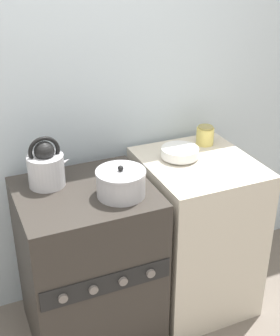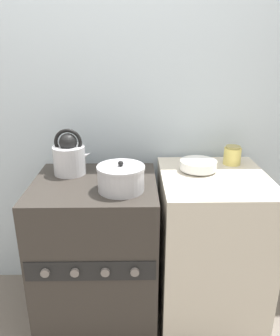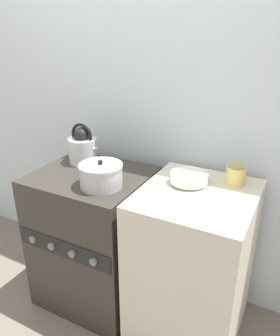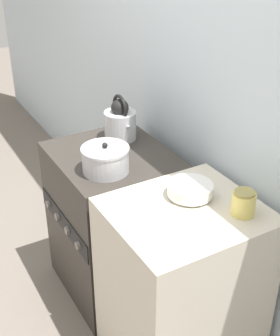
{
  "view_description": "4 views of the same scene",
  "coord_description": "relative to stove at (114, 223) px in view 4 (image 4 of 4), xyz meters",
  "views": [
    {
      "loc": [
        -0.55,
        -1.65,
        2.06
      ],
      "look_at": [
        0.29,
        0.28,
        1.0
      ],
      "focal_mm": 50.0,
      "sensor_mm": 36.0,
      "label": 1
    },
    {
      "loc": [
        0.22,
        -1.34,
        1.61
      ],
      "look_at": [
        0.25,
        0.3,
        1.0
      ],
      "focal_mm": 35.0,
      "sensor_mm": 36.0,
      "label": 2
    },
    {
      "loc": [
        1.11,
        -1.16,
        1.72
      ],
      "look_at": [
        0.33,
        0.33,
        1.01
      ],
      "focal_mm": 35.0,
      "sensor_mm": 36.0,
      "label": 3
    },
    {
      "loc": [
        2.03,
        -0.68,
        2.09
      ],
      "look_at": [
        0.3,
        0.31,
        0.98
      ],
      "focal_mm": 50.0,
      "sensor_mm": 36.0,
      "label": 4
    }
  ],
  "objects": [
    {
      "name": "stove",
      "position": [
        0.0,
        0.0,
        0.0
      ],
      "size": [
        0.68,
        0.63,
        0.92
      ],
      "color": "#332D28",
      "rests_on": "ground_plane"
    },
    {
      "name": "ground_plane",
      "position": [
        0.0,
        -0.3,
        -0.46
      ],
      "size": [
        12.0,
        12.0,
        0.0
      ],
      "primitive_type": "plane",
      "color": "#70665B"
    },
    {
      "name": "wall_back",
      "position": [
        0.0,
        0.43,
        0.79
      ],
      "size": [
        7.0,
        0.06,
        2.5
      ],
      "color": "silver",
      "rests_on": "ground_plane"
    },
    {
      "name": "counter",
      "position": [
        0.67,
        0.03,
        0.01
      ],
      "size": [
        0.59,
        0.66,
        0.94
      ],
      "color": "beige",
      "rests_on": "ground_plane"
    },
    {
      "name": "enamel_bowl",
      "position": [
        0.59,
        0.1,
        0.52
      ],
      "size": [
        0.21,
        0.21,
        0.06
      ],
      "color": "white",
      "rests_on": "counter"
    },
    {
      "name": "cooking_pot",
      "position": [
        0.15,
        -0.11,
        0.52
      ],
      "size": [
        0.24,
        0.24,
        0.16
      ],
      "color": "#B2B2B7",
      "rests_on": "stove"
    },
    {
      "name": "kettle",
      "position": [
        -0.15,
        0.13,
        0.56
      ],
      "size": [
        0.22,
        0.18,
        0.27
      ],
      "color": "silver",
      "rests_on": "stove"
    },
    {
      "name": "storage_jar",
      "position": [
        0.81,
        0.22,
        0.54
      ],
      "size": [
        0.1,
        0.1,
        0.11
      ],
      "color": "#E0CC66",
      "rests_on": "counter"
    }
  ]
}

